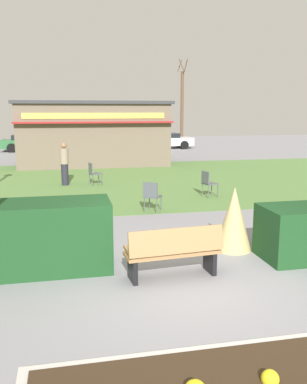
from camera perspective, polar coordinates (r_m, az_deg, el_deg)
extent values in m
plane|color=gray|center=(7.44, 4.42, -12.07)|extent=(80.00, 80.00, 0.00)
cube|color=#5B8442|center=(17.66, -5.39, 1.54)|extent=(36.00, 12.00, 0.01)
sphere|color=yellow|center=(4.87, 15.69, -23.43)|extent=(0.19, 0.19, 0.19)
cube|color=#9E7547|center=(7.46, 2.61, -8.27)|extent=(1.74, 0.63, 0.06)
cube|color=#9E7547|center=(7.17, 3.22, -6.71)|extent=(1.70, 0.27, 0.44)
cube|color=black|center=(7.34, -2.88, -10.48)|extent=(0.12, 0.45, 0.45)
cube|color=black|center=(7.79, 7.73, -9.25)|extent=(0.12, 0.45, 0.45)
cube|color=#9E7547|center=(7.20, -3.53, -7.98)|extent=(0.10, 0.44, 0.06)
cube|color=#9E7547|center=(7.71, 8.34, -6.77)|extent=(0.10, 0.44, 0.06)
cube|color=#19421E|center=(7.94, -14.69, -5.91)|extent=(2.41, 1.10, 1.29)
cone|color=tan|center=(8.56, -10.95, -4.76)|extent=(0.57, 0.57, 1.22)
cone|color=tan|center=(8.95, 10.97, -3.62)|extent=(0.77, 0.77, 1.36)
cube|color=#6B5B4C|center=(23.18, -8.26, 7.78)|extent=(7.85, 3.71, 3.25)
cube|color=#333338|center=(23.15, -8.38, 12.00)|extent=(8.15, 4.01, 0.16)
cube|color=maroon|center=(21.12, -7.94, 9.42)|extent=(7.95, 0.36, 0.08)
cube|color=#D8CC4C|center=(21.27, -8.00, 10.31)|extent=(7.07, 0.04, 0.28)
cube|color=#4C5156|center=(12.19, -0.10, -0.59)|extent=(0.61, 0.61, 0.04)
cube|color=#4C5156|center=(11.97, -0.45, 0.26)|extent=(0.39, 0.28, 0.44)
cylinder|color=#4C5156|center=(12.35, 1.05, -1.52)|extent=(0.03, 0.03, 0.45)
cylinder|color=#4C5156|center=(12.48, -0.59, -1.38)|extent=(0.03, 0.03, 0.45)
cylinder|color=#4C5156|center=(12.00, 0.42, -1.88)|extent=(0.03, 0.03, 0.45)
cylinder|color=#4C5156|center=(12.14, -1.26, -1.74)|extent=(0.03, 0.03, 0.45)
cube|color=#4C5156|center=(14.43, 7.77, 1.14)|extent=(0.53, 0.53, 0.04)
cube|color=#4C5156|center=(14.29, 7.13, 1.95)|extent=(0.15, 0.44, 0.44)
cylinder|color=#4C5156|center=(14.43, 8.80, 0.19)|extent=(0.03, 0.03, 0.45)
cylinder|color=#4C5156|center=(14.73, 7.96, 0.44)|extent=(0.03, 0.03, 0.45)
cylinder|color=#4C5156|center=(14.22, 7.54, 0.07)|extent=(0.03, 0.03, 0.45)
cylinder|color=#4C5156|center=(14.53, 6.71, 0.32)|extent=(0.03, 0.03, 0.45)
cube|color=#4C5156|center=(16.72, -7.94, 2.49)|extent=(0.54, 0.54, 0.04)
cube|color=#4C5156|center=(16.63, -8.61, 3.19)|extent=(0.15, 0.44, 0.44)
cylinder|color=#4C5156|center=(16.64, -7.09, 1.68)|extent=(0.03, 0.03, 0.45)
cylinder|color=#4C5156|center=(16.99, -7.52, 1.87)|extent=(0.03, 0.03, 0.45)
cylinder|color=#4C5156|center=(16.52, -8.34, 1.58)|extent=(0.03, 0.03, 0.45)
cylinder|color=#4C5156|center=(16.87, -8.74, 1.77)|extent=(0.03, 0.03, 0.45)
cylinder|color=#23232D|center=(16.89, -12.05, 2.35)|extent=(0.28, 0.28, 0.85)
cylinder|color=gray|center=(16.79, -12.15, 4.83)|extent=(0.34, 0.34, 0.62)
sphere|color=#8C6647|center=(16.76, -12.21, 6.26)|extent=(0.22, 0.22, 0.22)
cube|color=#2D6638|center=(32.06, -16.41, 6.41)|extent=(4.21, 1.81, 0.60)
cube|color=black|center=(32.04, -16.72, 7.16)|extent=(2.31, 1.59, 0.44)
cylinder|color=black|center=(32.93, -14.01, 6.24)|extent=(0.64, 0.22, 0.64)
cylinder|color=black|center=(31.09, -14.10, 5.96)|extent=(0.64, 0.22, 0.64)
cylinder|color=black|center=(33.11, -18.53, 6.02)|extent=(0.64, 0.22, 0.64)
cylinder|color=black|center=(31.29, -18.89, 5.73)|extent=(0.64, 0.22, 0.64)
cube|color=#B7BABF|center=(32.12, -6.35, 6.79)|extent=(4.20, 1.80, 0.60)
cube|color=black|center=(32.07, -6.64, 7.55)|extent=(2.31, 1.58, 0.44)
cylinder|color=black|center=(33.20, -4.25, 6.57)|extent=(0.64, 0.22, 0.64)
cylinder|color=black|center=(31.38, -3.80, 6.32)|extent=(0.64, 0.22, 0.64)
cylinder|color=black|center=(32.95, -8.77, 6.44)|extent=(0.64, 0.22, 0.64)
cylinder|color=black|center=(31.12, -8.57, 6.18)|extent=(0.64, 0.22, 0.64)
cube|color=silver|center=(32.87, 1.62, 6.95)|extent=(4.21, 1.82, 0.60)
cube|color=black|center=(32.81, 1.37, 7.70)|extent=(2.32, 1.59, 0.44)
cylinder|color=black|center=(34.10, 3.39, 6.70)|extent=(0.64, 0.22, 0.64)
cylinder|color=black|center=(32.34, 4.26, 6.45)|extent=(0.64, 0.22, 0.64)
cylinder|color=black|center=(33.50, -0.94, 6.64)|extent=(0.64, 0.22, 0.64)
cylinder|color=black|center=(31.71, -0.28, 6.39)|extent=(0.64, 0.22, 0.64)
cylinder|color=brown|center=(38.35, 3.93, 11.44)|extent=(0.28, 0.28, 6.34)
cylinder|color=brown|center=(38.74, 4.46, 16.87)|extent=(0.25, 0.58, 1.12)
cylinder|color=brown|center=(38.79, 3.61, 16.88)|extent=(0.54, 0.36, 1.12)
cylinder|color=brown|center=(38.21, 3.87, 16.96)|extent=(0.54, 0.35, 1.12)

